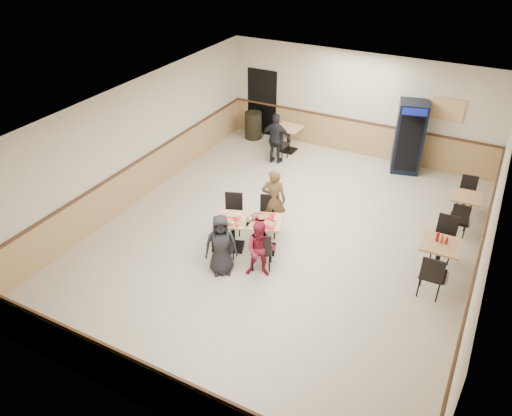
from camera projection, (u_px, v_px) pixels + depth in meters
The scene contains 20 objects.
ground at pixel (284, 238), 11.30m from camera, with size 10.00×10.00×0.00m, color beige.
room_shell at pixel (394, 185), 12.21m from camera, with size 10.00×10.00×10.00m.
main_table at pixel (249, 230), 10.70m from camera, with size 1.56×1.15×0.75m.
main_chairs at pixel (247, 230), 10.72m from camera, with size 1.74×1.97×0.95m.
diner_woman_left at pixel (221, 245), 9.94m from camera, with size 0.66×0.43×1.35m, color black.
diner_woman_right at pixel (261, 250), 9.88m from camera, with size 0.61×0.48×1.26m, color maroon.
diner_man_opposite at pixel (274, 200), 11.22m from camera, with size 0.56×0.37×1.54m, color brown.
lone_diner at pixel (276, 139), 14.11m from camera, with size 0.87×0.36×1.48m, color black.
tabletop_clutter at pixel (249, 220), 10.50m from camera, with size 1.25×0.94×0.12m.
side_table_near at pixel (439, 254), 9.92m from camera, with size 0.76×0.76×0.79m.
side_table_near_chair_south at pixel (432, 273), 9.46m from camera, with size 0.46×0.46×1.00m, color black, non-canonical shape.
side_table_near_chair_north at pixel (444, 239), 10.40m from camera, with size 0.46×0.46×1.00m, color black, non-canonical shape.
side_table_far at pixel (464, 205), 11.62m from camera, with size 0.72×0.72×0.71m.
side_table_far_chair_south at pixel (459, 217), 11.21m from camera, with size 0.42×0.42×0.90m, color black, non-canonical shape.
side_table_far_chair_north at pixel (467, 194), 12.06m from camera, with size 0.42×0.42×0.90m, color black, non-canonical shape.
condiment_caddy at pixel (441, 238), 9.78m from camera, with size 0.23×0.06×0.20m.
back_table at pixel (289, 135), 14.89m from camera, with size 0.75×0.75×0.77m.
back_table_chair_lone at pixel (280, 144), 14.44m from camera, with size 0.45×0.45×0.97m, color black, non-canonical shape.
pepsi_cooler at pixel (409, 137), 13.58m from camera, with size 0.91×0.91×1.99m.
trash_bin at pixel (253, 125), 15.74m from camera, with size 0.54×0.54×0.85m, color black.
Camera 1 is at (3.72, -8.45, 6.58)m, focal length 35.00 mm.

